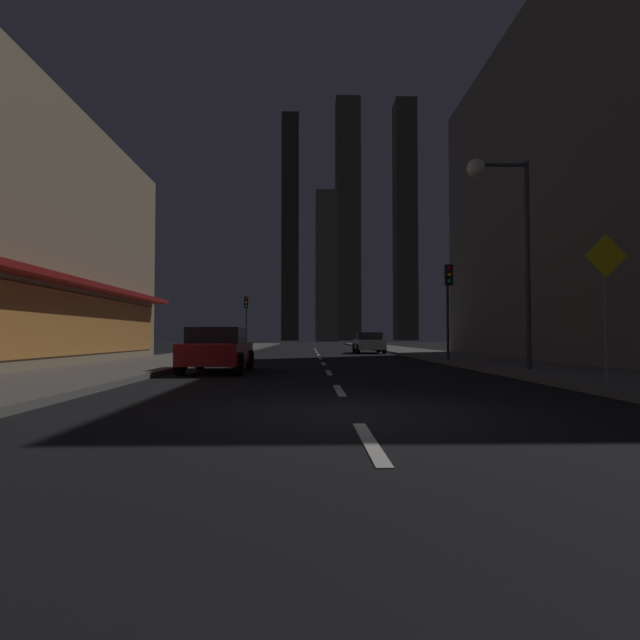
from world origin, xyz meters
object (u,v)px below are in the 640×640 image
(fire_hydrant_far_left, at_px, (227,347))
(traffic_light_near_right, at_px, (448,290))
(car_parked_near, at_px, (218,349))
(car_parked_far, at_px, (369,343))
(street_lamp_right, at_px, (501,212))
(traffic_light_far_left, at_px, (246,311))
(pedestrian_crossing_sign, at_px, (606,295))

(fire_hydrant_far_left, bearing_deg, traffic_light_near_right, -43.32)
(car_parked_near, bearing_deg, traffic_light_near_right, 30.17)
(car_parked_far, relative_size, fire_hydrant_far_left, 6.48)
(fire_hydrant_far_left, height_order, street_lamp_right, street_lamp_right)
(car_parked_far, height_order, fire_hydrant_far_left, car_parked_far)
(traffic_light_far_left, relative_size, street_lamp_right, 0.64)
(fire_hydrant_far_left, xyz_separation_m, street_lamp_right, (11.28, -17.03, 4.61))
(traffic_light_far_left, bearing_deg, car_parked_far, -26.62)
(pedestrian_crossing_sign, bearing_deg, car_parked_near, 146.83)
(car_parked_near, xyz_separation_m, traffic_light_far_left, (-1.90, 22.90, 2.45))
(pedestrian_crossing_sign, bearing_deg, traffic_light_near_right, 90.51)
(traffic_light_far_left, bearing_deg, fire_hydrant_far_left, -93.34)
(car_parked_near, distance_m, street_lamp_right, 10.02)
(fire_hydrant_far_left, bearing_deg, pedestrian_crossing_sign, -62.46)
(car_parked_far, bearing_deg, street_lamp_right, -84.74)
(car_parked_near, relative_size, pedestrian_crossing_sign, 1.34)
(street_lamp_right, bearing_deg, fire_hydrant_far_left, 123.51)
(traffic_light_near_right, bearing_deg, pedestrian_crossing_sign, -89.49)
(car_parked_far, bearing_deg, pedestrian_crossing_sign, -85.31)
(car_parked_near, height_order, traffic_light_far_left, traffic_light_far_left)
(car_parked_near, xyz_separation_m, street_lamp_right, (8.98, -1.00, 4.33))
(car_parked_far, xyz_separation_m, fire_hydrant_far_left, (-9.50, -2.30, -0.29))
(traffic_light_far_left, bearing_deg, street_lamp_right, -65.52)
(traffic_light_far_left, distance_m, pedestrian_crossing_sign, 30.99)
(street_lamp_right, relative_size, pedestrian_crossing_sign, 2.09)
(street_lamp_right, distance_m, pedestrian_crossing_sign, 5.88)
(street_lamp_right, bearing_deg, traffic_light_near_right, 88.90)
(pedestrian_crossing_sign, bearing_deg, fire_hydrant_far_left, 117.54)
(traffic_light_near_right, bearing_deg, traffic_light_far_left, 121.99)
(traffic_light_near_right, height_order, street_lamp_right, street_lamp_right)
(car_parked_near, distance_m, traffic_light_far_left, 23.11)
(traffic_light_far_left, bearing_deg, pedestrian_crossing_sign, -69.00)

